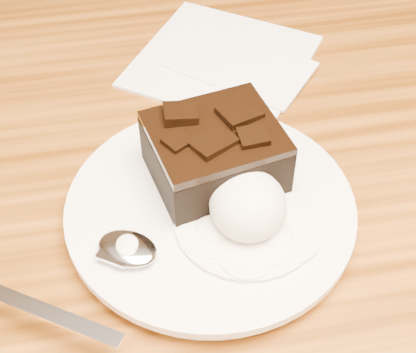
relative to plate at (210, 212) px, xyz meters
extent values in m
cylinder|color=white|center=(0.00, 0.00, 0.00)|extent=(0.23, 0.23, 0.02)
cube|color=black|center=(0.01, 0.03, 0.03)|extent=(0.11, 0.10, 0.05)
ellipsoid|color=white|center=(0.02, -0.02, 0.03)|extent=(0.06, 0.06, 0.05)
cylinder|color=#EFE3CE|center=(0.02, -0.02, 0.01)|extent=(0.11, 0.11, 0.00)
cube|color=white|center=(0.05, 0.20, -0.01)|extent=(0.23, 0.23, 0.01)
cube|color=black|center=(0.05, -0.03, 0.01)|extent=(0.01, 0.01, 0.00)
cube|color=black|center=(0.00, -0.01, 0.01)|extent=(0.01, 0.01, 0.00)
cube|color=black|center=(0.00, -0.02, 0.01)|extent=(0.01, 0.01, 0.00)
camera|label=1|loc=(-0.06, -0.32, 0.39)|focal=55.73mm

